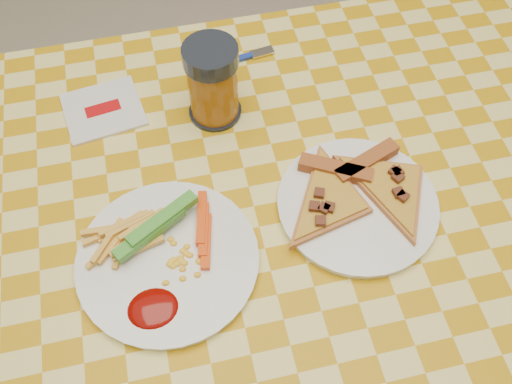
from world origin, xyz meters
TOP-DOWN VIEW (x-y plane):
  - ground at (0.00, 0.00)m, footprint 8.00×8.00m
  - table at (0.00, 0.00)m, footprint 1.28×0.88m
  - plate_left at (-0.13, -0.03)m, footprint 0.32×0.32m
  - plate_right at (0.15, -0.00)m, footprint 0.25×0.25m
  - fries_veggies at (-0.14, -0.01)m, footprint 0.20×0.19m
  - pizza_slices at (0.15, 0.02)m, footprint 0.30×0.25m
  - drink_glass at (-0.02, 0.22)m, footprint 0.09×0.09m
  - napkin at (-0.20, 0.27)m, footprint 0.14×0.13m
  - fork at (0.04, 0.33)m, footprint 0.13×0.03m

SIDE VIEW (x-z plane):
  - ground at x=0.00m, z-range 0.00..0.00m
  - table at x=0.00m, z-range 0.30..1.06m
  - napkin at x=-0.20m, z-range 0.76..0.76m
  - fork at x=0.04m, z-range 0.76..0.76m
  - plate_left at x=-0.13m, z-range 0.76..0.77m
  - plate_right at x=0.15m, z-range 0.76..0.77m
  - pizza_slices at x=0.15m, z-range 0.76..0.79m
  - fries_veggies at x=-0.14m, z-range 0.76..0.80m
  - drink_glass at x=-0.02m, z-range 0.75..0.89m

